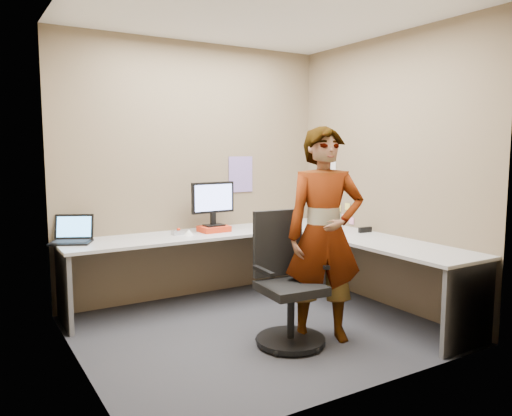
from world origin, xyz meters
TOP-DOWN VIEW (x-y plane):
  - ground at (0.00, 0.00)m, footprint 3.00×3.00m
  - wall_back at (0.00, 1.30)m, footprint 3.00×0.00m
  - wall_right at (1.50, 0.00)m, footprint 0.00×2.70m
  - wall_left at (-1.50, 0.00)m, footprint 0.00×2.70m
  - ceiling at (0.00, 0.00)m, footprint 3.00×3.00m
  - desk at (0.44, 0.39)m, footprint 2.98×2.58m
  - paper_ream at (0.06, 0.99)m, footprint 0.31×0.23m
  - monitor at (0.06, 1.01)m, footprint 0.48×0.15m
  - laptop at (-1.32, 1.13)m, footprint 0.44×0.41m
  - trackball_mouse at (-0.33, 1.01)m, footprint 0.12×0.08m
  - origami at (-0.25, 0.92)m, footprint 0.10×0.10m
  - stapler at (1.38, 0.14)m, footprint 0.15×0.05m
  - flower at (1.11, 0.27)m, footprint 0.07×0.07m
  - calendar_purple at (0.55, 1.29)m, footprint 0.30×0.01m
  - calendar_white at (1.49, 0.90)m, footprint 0.01×0.28m
  - sticky_note_a at (1.49, 0.55)m, footprint 0.01×0.07m
  - sticky_note_b at (1.49, 0.60)m, footprint 0.01×0.07m
  - sticky_note_c at (1.49, 0.48)m, footprint 0.01×0.07m
  - sticky_note_d at (1.49, 0.70)m, footprint 0.01×0.07m
  - office_chair at (0.06, -0.36)m, footprint 0.56×0.56m
  - person at (0.36, -0.45)m, footprint 0.76×0.65m

SIDE VIEW (x-z plane):
  - ground at x=0.00m, z-range 0.00..0.00m
  - office_chair at x=0.06m, z-range -0.10..0.97m
  - desk at x=0.44m, z-range 0.22..0.95m
  - trackball_mouse at x=-0.33m, z-range 0.72..0.79m
  - stapler at x=1.38m, z-range 0.73..0.78m
  - paper_ream at x=0.06m, z-range 0.73..0.79m
  - origami at x=-0.25m, z-range 0.73..0.79m
  - laptop at x=-1.32m, z-range 0.67..0.92m
  - sticky_note_c at x=1.49m, z-range 0.76..0.84m
  - sticky_note_b at x=1.49m, z-range 0.78..0.86m
  - flower at x=1.11m, z-range 0.77..0.98m
  - person at x=0.36m, z-range 0.00..1.77m
  - sticky_note_d at x=1.49m, z-range 0.88..0.96m
  - sticky_note_a at x=1.49m, z-range 0.91..0.99m
  - monitor at x=0.06m, z-range 0.83..1.29m
  - calendar_white at x=1.49m, z-range 1.06..1.44m
  - calendar_purple at x=0.55m, z-range 1.10..1.50m
  - wall_back at x=0.00m, z-range -0.15..2.85m
  - wall_right at x=1.50m, z-range 0.00..2.70m
  - wall_left at x=-1.50m, z-range 0.00..2.70m
  - ceiling at x=0.00m, z-range 2.70..2.70m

